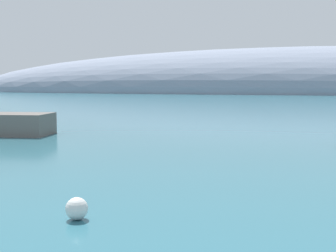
% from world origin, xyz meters
% --- Properties ---
extents(distant_ridge, '(368.23, 74.86, 43.55)m').
position_xyz_m(distant_ridge, '(-0.65, 220.24, 0.00)').
color(distant_ridge, gray).
rests_on(distant_ridge, ground).
extents(mooring_buoy_white, '(0.79, 0.79, 0.79)m').
position_xyz_m(mooring_buoy_white, '(1.65, 11.47, 0.40)').
color(mooring_buoy_white, silver).
rests_on(mooring_buoy_white, water).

